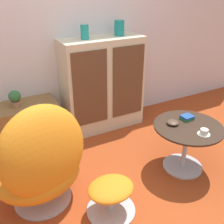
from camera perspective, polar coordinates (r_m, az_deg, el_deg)
name	(u,v)px	position (r m, az deg, el deg)	size (l,w,h in m)	color
ground_plane	(119,201)	(2.37, 1.48, -18.73)	(12.00, 12.00, 0.00)	#9E3D19
wall_back	(54,20)	(3.02, -12.56, 18.98)	(6.40, 0.06, 2.60)	silver
sideboard	(103,85)	(3.16, -2.04, 5.99)	(0.96, 0.39, 1.11)	beige
tv_console	(27,125)	(3.04, -18.09, -2.76)	(0.68, 0.40, 0.50)	brown
egg_chair	(41,163)	(2.14, -15.12, -10.64)	(0.86, 0.83, 0.94)	#B7B7BC
ottoman	(111,194)	(2.16, -0.25, -17.38)	(0.40, 0.40, 0.29)	#B7B7BC
coffee_table	(186,139)	(2.61, 15.88, -5.74)	(0.64, 0.64, 0.48)	#B7B7BC
vase_leftmost	(85,32)	(2.92, -5.98, 16.93)	(0.09, 0.09, 0.15)	teal
vase_inner_left	(119,28)	(3.09, 1.57, 17.83)	(0.11, 0.11, 0.17)	#147A75
potted_plant	(15,98)	(2.89, -20.39, 2.88)	(0.12, 0.12, 0.17)	#996B4C
teacup	(204,132)	(2.43, 19.39, -4.22)	(0.11, 0.11, 0.05)	silver
book_stack	(187,117)	(2.63, 16.01, -1.15)	(0.12, 0.10, 0.04)	#237038
bowl	(173,122)	(2.51, 13.09, -2.24)	(0.11, 0.11, 0.04)	#4C3828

